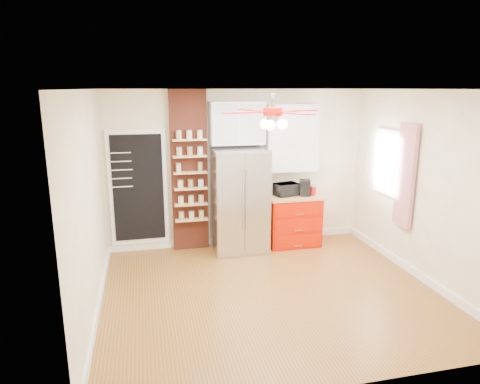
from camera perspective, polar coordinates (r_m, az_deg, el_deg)
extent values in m
plane|color=#925C25|center=(6.03, 3.97, -13.08)|extent=(4.50, 4.50, 0.00)
plane|color=white|center=(5.38, 4.45, 13.51)|extent=(4.50, 4.50, 0.00)
cube|color=#FFF8CD|center=(7.44, -0.32, 3.15)|extent=(4.50, 0.02, 2.70)
cube|color=#FFF8CD|center=(3.78, 13.19, -7.83)|extent=(4.50, 0.02, 2.70)
cube|color=#FFF8CD|center=(5.36, -19.48, -1.84)|extent=(0.02, 4.00, 2.70)
cube|color=#FFF8CD|center=(6.57, 23.32, 0.58)|extent=(0.02, 4.00, 2.70)
cube|color=white|center=(7.29, -13.41, 0.54)|extent=(0.95, 0.04, 1.95)
cube|color=black|center=(7.27, -13.41, 0.49)|extent=(0.82, 0.02, 1.78)
cube|color=brown|center=(7.23, -6.77, 2.73)|extent=(0.60, 0.16, 2.70)
cube|color=silver|center=(7.19, -0.06, -1.12)|extent=(0.90, 0.70, 1.75)
cube|color=white|center=(7.16, -0.41, 9.18)|extent=(0.90, 0.35, 0.70)
cube|color=#C31400|center=(7.62, 7.00, -3.84)|extent=(0.90, 0.60, 0.86)
cube|color=tan|center=(7.50, 7.10, -0.56)|extent=(0.94, 0.64, 0.04)
cube|color=white|center=(7.48, 6.88, 7.16)|extent=(0.90, 0.30, 1.15)
cube|color=white|center=(7.25, 19.20, 3.70)|extent=(0.04, 0.75, 1.05)
cube|color=#B41823|center=(6.79, 21.21, 2.03)|extent=(0.06, 0.40, 1.55)
cylinder|color=silver|center=(5.39, 4.42, 11.92)|extent=(0.05, 0.05, 0.20)
cylinder|color=#AA0F0A|center=(5.39, 4.40, 10.64)|extent=(0.24, 0.24, 0.10)
sphere|color=white|center=(5.40, 4.37, 8.95)|extent=(0.13, 0.13, 0.13)
imported|color=black|center=(7.42, 6.19, 0.34)|extent=(0.45, 0.36, 0.22)
cube|color=black|center=(7.46, 8.62, 0.57)|extent=(0.22, 0.25, 0.27)
cylinder|color=#A20C09|center=(7.51, 9.64, 0.15)|extent=(0.11, 0.11, 0.16)
cylinder|color=red|center=(7.62, 9.70, 0.25)|extent=(0.13, 0.13, 0.13)
cylinder|color=beige|center=(7.04, -8.21, 3.16)|extent=(0.09, 0.09, 0.14)
cylinder|color=#9C884F|center=(7.09, -5.34, 3.33)|extent=(0.10, 0.10, 0.14)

